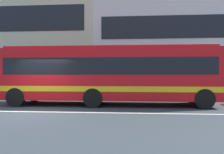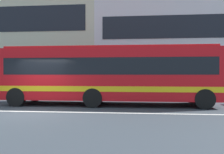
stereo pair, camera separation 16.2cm
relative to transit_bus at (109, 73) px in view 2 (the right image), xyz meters
The scene contains 5 objects.
ground_plane 4.64m from the transit_bus, 142.33° to the right, with size 160.00×160.00×0.00m, color #343B42.
lane_centre_line 4.64m from the transit_bus, 142.33° to the right, with size 60.00×0.16×0.01m, color silver.
apartment_block_left 18.26m from the transit_bus, 133.18° to the left, with size 20.08×11.37×11.86m.
apartment_block_right 15.27m from the transit_bus, 60.38° to the left, with size 18.99×11.37×10.13m.
transit_bus is the anchor object (origin of this frame).
Camera 2 is at (4.69, -9.64, 1.73)m, focal length 35.04 mm.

